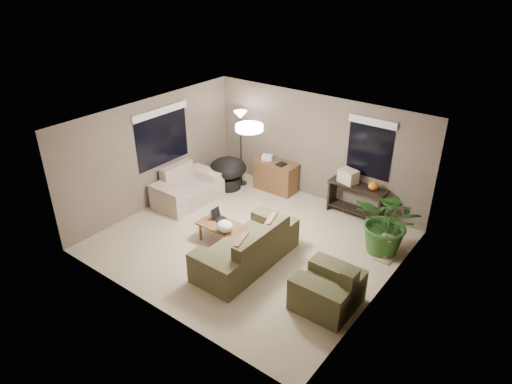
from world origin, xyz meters
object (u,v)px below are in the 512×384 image
Objects in this scene: desk at (275,176)px; cat_scratching_post at (385,249)px; console_table at (356,198)px; armchair at (328,290)px; houseplant at (388,229)px; loveseat at (187,190)px; main_sofa at (248,250)px; floor_lamp at (241,124)px; papasan_chair at (228,171)px; coffee_table at (222,227)px.

cat_scratching_post is (3.33, -1.11, -0.16)m from desk.
armchair is at bearing -72.07° from console_table.
desk is 3.37m from houseplant.
loveseat is 4.67m from houseplant.
cat_scratching_post is (4.67, 0.61, -0.08)m from loveseat.
main_sofa reaches higher than console_table.
floor_lamp is at bearing 170.96° from houseplant.
floor_lamp is 4.54m from cat_scratching_post.
cat_scratching_post is at bearing -6.62° from papasan_chair.
coffee_table is 2.98m from floor_lamp.
houseplant reaches higher than console_table.
cat_scratching_post is at bearing 26.94° from coffee_table.
desk reaches higher than cat_scratching_post.
main_sofa is 3.65m from floor_lamp.
papasan_chair is at bearing -148.71° from desk.
desk is 0.98× the size of papasan_chair.
armchair reaches higher than coffee_table.
papasan_chair is at bearing -167.97° from console_table.
houseplant is at bearing -40.36° from console_table.
floor_lamp is (0.44, 1.50, 1.30)m from loveseat.
console_table is (3.47, 1.78, 0.14)m from loveseat.
floor_lamp is at bearing 75.32° from papasan_chair.
coffee_table is 2.00× the size of cat_scratching_post.
coffee_table is (-0.85, 0.24, 0.06)m from main_sofa.
houseplant is (0.15, 2.03, 0.24)m from armchair.
coffee_table is 0.73× the size of houseplant.
armchair is 2.05m from houseplant.
papasan_chair is at bearing 127.38° from coffee_table.
papasan_chair is 1.20m from floor_lamp.
houseplant is (4.25, -0.28, 0.07)m from papasan_chair.
armchair is 0.77× the size of console_table.
armchair is at bearing -7.77° from coffee_table.
papasan_chair is at bearing 136.87° from main_sofa.
main_sofa is 2.97m from console_table.
console_table is 1.15× the size of papasan_chair.
armchair reaches higher than console_table.
houseplant is (1.91, 1.91, 0.24)m from main_sofa.
main_sofa is 1.95× the size of papasan_chair.
loveseat is 1.23× the size of console_table.
papasan_chair is at bearing 73.11° from loveseat.
papasan_chair is (-1.49, 1.95, 0.11)m from coffee_table.
armchair reaches higher than papasan_chair.
main_sofa and loveseat have the same top height.
floor_lamp is at bearing 130.99° from main_sofa.
floor_lamp is at bearing 73.67° from loveseat.
desk is 0.80× the size of houseplant.
houseplant is at bearing -15.16° from desk.
desk reaches higher than coffee_table.
cat_scratching_post is (4.23, -0.89, -1.38)m from floor_lamp.
floor_lamp is (0.10, 0.38, 1.13)m from papasan_chair.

